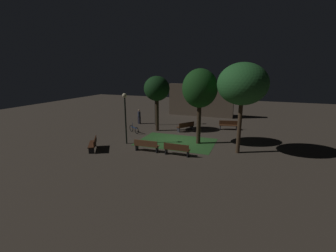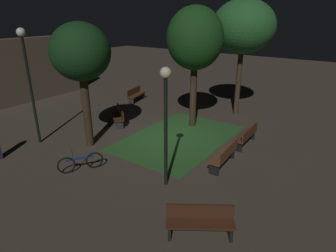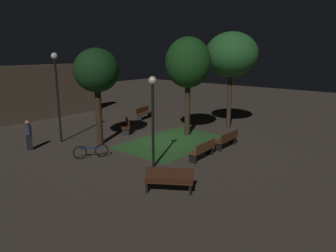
{
  "view_description": "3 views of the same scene",
  "coord_description": "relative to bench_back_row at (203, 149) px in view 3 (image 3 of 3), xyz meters",
  "views": [
    {
      "loc": [
        5.89,
        -17.62,
        5.77
      ],
      "look_at": [
        -0.77,
        0.06,
        1.17
      ],
      "focal_mm": 24.46,
      "sensor_mm": 36.0,
      "label": 1
    },
    {
      "loc": [
        -10.59,
        -7.27,
        5.57
      ],
      "look_at": [
        -0.16,
        -0.03,
        0.61
      ],
      "focal_mm": 31.05,
      "sensor_mm": 36.0,
      "label": 2
    },
    {
      "loc": [
        -13.31,
        -11.3,
        5.12
      ],
      "look_at": [
        -0.11,
        -0.3,
        0.98
      ],
      "focal_mm": 33.44,
      "sensor_mm": 36.0,
      "label": 3
    }
  ],
  "objects": [
    {
      "name": "bench_lawn_edge",
      "position": [
        1.04,
        6.61,
        0.0
      ],
      "size": [
        1.47,
        1.73,
        0.88
      ],
      "color": "#422314",
      "rests_on": "ground"
    },
    {
      "name": "bench_by_lamp",
      "position": [
        2.33,
        -0.0,
        0.0
      ],
      "size": [
        1.8,
        0.49,
        0.88
      ],
      "color": "#512D19",
      "rests_on": "ground"
    },
    {
      "name": "tree_left_canopy",
      "position": [
        6.25,
        2.1,
        4.38
      ],
      "size": [
        3.38,
        3.38,
        6.32
      ],
      "color": "#423021",
      "rests_on": "ground"
    },
    {
      "name": "tree_back_left",
      "position": [
        3.09,
        3.22,
        3.91
      ],
      "size": [
        2.73,
        2.73,
        5.94
      ],
      "color": "#38281C",
      "rests_on": "ground"
    },
    {
      "name": "pedestrian",
      "position": [
        -4.68,
        7.83,
        0.37
      ],
      "size": [
        0.33,
        0.32,
        1.61
      ],
      "color": "black",
      "rests_on": "ground"
    },
    {
      "name": "tree_right_canopy",
      "position": [
        -1.63,
        5.8,
        3.56
      ],
      "size": [
        2.44,
        2.44,
        5.28
      ],
      "color": "#38281C",
      "rests_on": "ground"
    },
    {
      "name": "grass_lawn",
      "position": [
        1.3,
        2.93,
        -0.48
      ],
      "size": [
        6.22,
        4.14,
        0.01
      ],
      "primitive_type": "cube",
      "color": "#2D6028",
      "rests_on": "ground"
    },
    {
      "name": "bicycle",
      "position": [
        -3.39,
        4.29,
        -0.14
      ],
      "size": [
        1.47,
        0.94,
        0.93
      ],
      "color": "black",
      "rests_on": "ground"
    },
    {
      "name": "lamp_post_plaza_east",
      "position": [
        -2.33,
        1.12,
        2.33
      ],
      "size": [
        0.36,
        0.36,
        4.07
      ],
      "color": "black",
      "rests_on": "ground"
    },
    {
      "name": "bench_back_row",
      "position": [
        0.0,
        0.0,
        0.0
      ],
      "size": [
        1.82,
        0.57,
        0.88
      ],
      "color": "brown",
      "rests_on": "ground"
    },
    {
      "name": "building_wall_backdrop",
      "position": [
        0.63,
        14.67,
        1.56
      ],
      "size": [
        8.29,
        0.8,
        4.09
      ],
      "primitive_type": "cube",
      "color": "brown",
      "rests_on": "ground"
    },
    {
      "name": "ground_plane",
      "position": [
        1.16,
        3.37,
        -0.48
      ],
      "size": [
        60.0,
        60.0,
        0.0
      ],
      "primitive_type": "plane",
      "color": "#473D33"
    },
    {
      "name": "bench_front_right",
      "position": [
        4.88,
        8.68,
        0.0
      ],
      "size": [
        1.86,
        0.86,
        0.88
      ],
      "color": "#512D19",
      "rests_on": "ground"
    },
    {
      "name": "lamp_post_plaza_west",
      "position": [
        -2.76,
        7.93,
        2.89
      ],
      "size": [
        0.36,
        0.36,
        5.03
      ],
      "color": "black",
      "rests_on": "ground"
    },
    {
      "name": "bench_front_left",
      "position": [
        -3.85,
        -1.06,
        0.0
      ],
      "size": [
        1.38,
        1.77,
        0.88
      ],
      "color": "#422314",
      "rests_on": "ground"
    }
  ]
}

